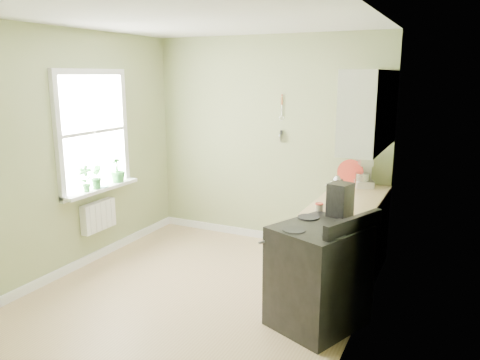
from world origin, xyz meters
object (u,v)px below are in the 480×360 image
at_px(coffee_maker, 340,201).
at_px(kettle, 336,184).
at_px(stove, 319,275).
at_px(stand_mixer, 364,172).

bearing_deg(coffee_maker, kettle, 106.01).
bearing_deg(stove, stand_mixer, 89.32).
distance_m(stove, coffee_maker, 0.71).
xyz_separation_m(stove, kettle, (-0.19, 1.29, 0.54)).
distance_m(stand_mixer, kettle, 0.51).
distance_m(stove, stand_mixer, 1.85).
bearing_deg(kettle, coffee_maker, -73.99).
relative_size(stand_mixer, kettle, 2.11).
distance_m(stove, kettle, 1.41).
bearing_deg(kettle, stand_mixer, 65.20).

